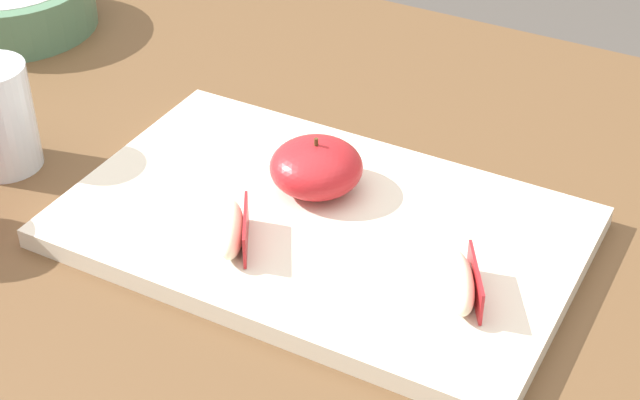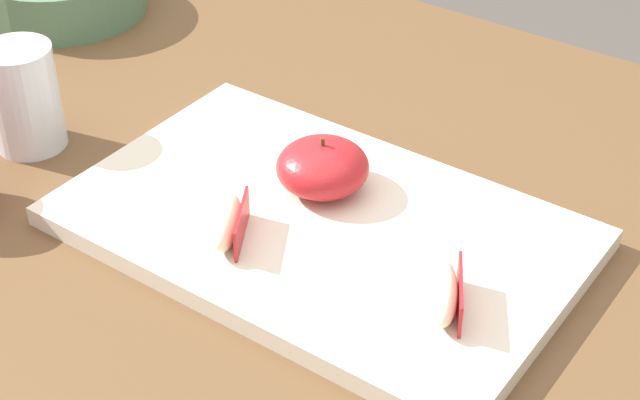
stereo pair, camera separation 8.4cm
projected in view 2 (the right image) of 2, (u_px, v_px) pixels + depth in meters
dining_table at (336, 291)px, 0.96m from camera, size 1.43×0.83×0.77m
cutting_board at (320, 227)px, 0.86m from camera, size 0.44×0.27×0.02m
apple_half_skin_up at (323, 167)px, 0.88m from camera, size 0.08×0.08×0.05m
apple_wedge_left at (445, 293)px, 0.76m from camera, size 0.06×0.07×0.03m
apple_wedge_front at (228, 222)px, 0.83m from camera, size 0.06×0.07×0.03m
drinking_glass_water at (24, 98)px, 0.95m from camera, size 0.07×0.07×0.10m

